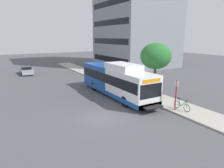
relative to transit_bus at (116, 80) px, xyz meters
The scene contains 8 objects.
ground_plane 5.48m from the transit_bus, 140.70° to the left, with size 120.00×120.00×0.00m, color #4C4C51.
sidewalk_curb 3.63m from the transit_bus, 23.55° to the left, with size 3.00×56.00×0.14m, color #A8A399.
transit_bus is the anchor object (origin of this frame).
bus_stop_sign_pole 6.94m from the transit_bus, 74.03° to the right, with size 0.10×0.36×2.60m.
bicycle_parked 7.43m from the transit_bus, 70.70° to the right, with size 0.52×1.76×1.02m.
street_tree_near_stop 4.93m from the transit_bus, 27.08° to the right, with size 3.27×3.27×5.53m.
parked_car_far_lane 19.89m from the transit_bus, 109.49° to the left, with size 1.80×4.50×1.33m.
lattice_comm_tower 34.31m from the transit_bus, 68.60° to the left, with size 1.10×1.10×33.37m.
Camera 1 is at (-6.95, -13.51, 6.29)m, focal length 32.47 mm.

